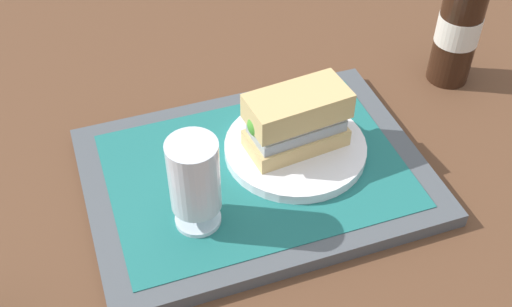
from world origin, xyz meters
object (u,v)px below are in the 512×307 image
object	(u,v)px
plate	(295,148)
beer_glass	(195,181)
sandwich	(295,120)
second_bottle	(461,20)

from	to	relation	value
plate	beer_glass	size ratio (longest dim) A/B	1.52
sandwich	second_bottle	distance (m)	0.32
second_bottle	plate	bearing A→B (deg)	18.60
plate	second_bottle	size ratio (longest dim) A/B	0.71
plate	sandwich	xyz separation A→B (m)	(0.00, 0.00, 0.05)
plate	second_bottle	world-z (taller)	second_bottle
plate	second_bottle	bearing A→B (deg)	-161.40
plate	beer_glass	world-z (taller)	beer_glass
beer_glass	second_bottle	bearing A→B (deg)	-159.10
sandwich	second_bottle	size ratio (longest dim) A/B	0.51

